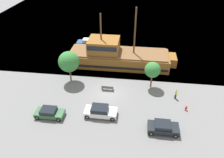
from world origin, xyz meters
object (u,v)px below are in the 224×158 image
moored_boat_dockside (90,43)px  parked_car_curb_mid (163,127)px  fire_hydrant (186,108)px  pirate_ship (117,56)px  bench_promenade_east (108,88)px  pedestrian_walking_near (176,94)px  parked_car_curb_front (49,113)px  parked_car_curb_rear (100,111)px

moored_boat_dockside → parked_car_curb_mid: (14.36, -24.11, 0.11)m
fire_hydrant → pirate_ship: bearing=132.9°
bench_promenade_east → pedestrian_walking_near: bearing=-4.3°
parked_car_curb_front → parked_car_curb_mid: (15.12, -0.90, 0.05)m
fire_hydrant → bench_promenade_east: size_ratio=0.41×
pirate_ship → parked_car_curb_mid: size_ratio=5.13×
parked_car_curb_rear → moored_boat_dockside: bearing=105.4°
moored_boat_dockside → parked_car_curb_rear: 23.02m
pirate_ship → parked_car_curb_front: (-7.49, -15.62, -1.12)m
moored_boat_dockside → bench_promenade_east: (6.22, -16.29, -0.14)m
fire_hydrant → bench_promenade_east: (-11.69, 3.36, 0.03)m
pirate_ship → bench_promenade_east: pirate_ship is taller
parked_car_curb_mid → bench_promenade_east: size_ratio=2.06×
moored_boat_dockside → pirate_ship: bearing=-48.5°
moored_boat_dockside → pedestrian_walking_near: (16.73, -17.08, 0.21)m
fire_hydrant → pedestrian_walking_near: pedestrian_walking_near is taller
parked_car_curb_front → moored_boat_dockside: bearing=88.1°
pirate_ship → parked_car_curb_rear: size_ratio=4.54×
parked_car_curb_mid → pirate_ship: bearing=114.8°
parked_car_curb_mid → parked_car_curb_front: bearing=176.6°
fire_hydrant → pedestrian_walking_near: (-1.19, 2.56, 0.39)m
bench_promenade_east → moored_boat_dockside: bearing=110.9°
fire_hydrant → bench_promenade_east: bearing=164.0°
moored_boat_dockside → pedestrian_walking_near: pedestrian_walking_near is taller
moored_boat_dockside → fire_hydrant: size_ratio=7.93×
fire_hydrant → parked_car_curb_front: bearing=-169.2°
parked_car_curb_rear → pedestrian_walking_near: 11.80m
bench_promenade_east → pedestrian_walking_near: (10.51, -0.79, 0.36)m
parked_car_curb_mid → parked_car_curb_rear: 8.48m
bench_promenade_east → pirate_ship: bearing=86.7°
fire_hydrant → bench_promenade_east: 12.16m
pirate_ship → parked_car_curb_front: pirate_ship is taller
pirate_ship → parked_car_curb_mid: bearing=-65.2°
fire_hydrant → parked_car_curb_rear: bearing=-167.8°
moored_boat_dockside → fire_hydrant: 26.58m
moored_boat_dockside → parked_car_curb_front: moored_boat_dockside is taller
parked_car_curb_rear → parked_car_curb_mid: bearing=-13.1°
fire_hydrant → moored_boat_dockside: bearing=132.4°
parked_car_curb_front → bench_promenade_east: (6.98, 6.93, -0.20)m
parked_car_curb_mid → bench_promenade_east: (-8.14, 7.83, -0.25)m
pirate_ship → parked_car_curb_mid: pirate_ship is taller
parked_car_curb_front → fire_hydrant: parked_car_curb_front is taller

